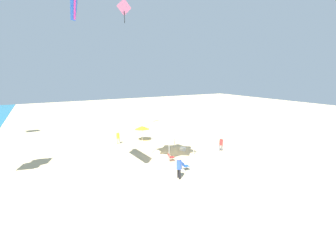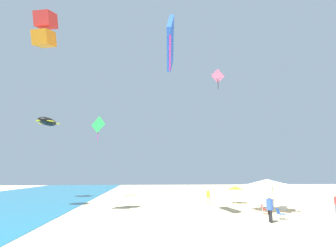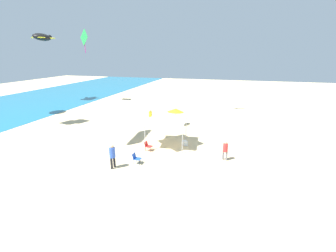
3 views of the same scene
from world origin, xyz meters
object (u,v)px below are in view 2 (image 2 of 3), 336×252
at_px(canopy_tent, 267,183).
at_px(person_near_umbrella, 270,206).
at_px(beach_umbrella, 235,188).
at_px(folding_chair_near_cooler, 264,209).
at_px(kite_turtle_black, 47,122).
at_px(folding_chair_left_of_tent, 280,213).
at_px(kite_diamond_green, 98,125).
at_px(kite_box_red, 45,29).
at_px(cooler_box, 283,208).
at_px(kite_diamond_pink, 218,77).
at_px(person_by_tent, 208,195).
at_px(kite_parafoil_blue, 170,46).

xyz_separation_m(canopy_tent, person_near_umbrella, (-5.58, 2.61, -1.49)).
relative_size(beach_umbrella, folding_chair_near_cooler, 2.53).
distance_m(folding_chair_near_cooler, kite_turtle_black, 31.08).
height_order(folding_chair_left_of_tent, kite_diamond_green, kite_diamond_green).
bearing_deg(kite_box_red, beach_umbrella, -141.98).
height_order(folding_chair_left_of_tent, kite_box_red, kite_box_red).
xyz_separation_m(cooler_box, kite_diamond_green, (15.32, 20.32, 10.52)).
distance_m(kite_turtle_black, kite_diamond_green, 7.19).
bearing_deg(kite_diamond_pink, cooler_box, 105.56).
height_order(person_by_tent, kite_turtle_black, kite_turtle_black).
height_order(canopy_tent, person_near_umbrella, canopy_tent).
bearing_deg(folding_chair_near_cooler, cooler_box, -45.13).
bearing_deg(folding_chair_left_of_tent, kite_diamond_pink, 1.62).
height_order(kite_diamond_pink, kite_parafoil_blue, kite_diamond_pink).
height_order(person_near_umbrella, kite_diamond_green, kite_diamond_green).
relative_size(kite_box_red, kite_diamond_green, 0.91).
bearing_deg(beach_umbrella, folding_chair_left_of_tent, 177.67).
xyz_separation_m(folding_chair_near_cooler, person_near_umbrella, (-3.82, 1.36, 0.65)).
height_order(folding_chair_left_of_tent, kite_diamond_pink, kite_diamond_pink).
distance_m(beach_umbrella, person_near_umbrella, 12.33).
distance_m(folding_chair_near_cooler, person_near_umbrella, 4.10).
bearing_deg(cooler_box, kite_parafoil_blue, 112.02).
bearing_deg(person_near_umbrella, folding_chair_near_cooler, 168.79).
distance_m(folding_chair_left_of_tent, kite_box_red, 25.06).
relative_size(canopy_tent, kite_diamond_pink, 1.24).
bearing_deg(kite_diamond_green, kite_turtle_black, -130.54).
xyz_separation_m(person_by_tent, kite_diamond_green, (8.99, 14.58, 9.76)).
xyz_separation_m(canopy_tent, kite_diamond_pink, (10.83, 1.15, 14.72)).
bearing_deg(kite_diamond_green, folding_chair_near_cooler, -6.86).
bearing_deg(kite_parafoil_blue, person_near_umbrella, -95.44).
height_order(canopy_tent, kite_turtle_black, kite_turtle_black).
bearing_deg(cooler_box, kite_diamond_green, 52.98).
bearing_deg(kite_box_red, kite_turtle_black, -58.68).
bearing_deg(cooler_box, folding_chair_near_cooler, 126.60).
relative_size(person_near_umbrella, kite_turtle_black, 0.50).
relative_size(canopy_tent, kite_turtle_black, 0.99).
bearing_deg(kite_turtle_black, cooler_box, -117.45).
bearing_deg(kite_parafoil_blue, cooler_box, -62.31).
xyz_separation_m(person_near_umbrella, kite_diamond_green, (21.30, 16.05, 9.60)).
xyz_separation_m(cooler_box, kite_diamond_pink, (10.44, 2.81, 17.13)).
bearing_deg(kite_box_red, kite_parafoil_blue, -176.28).
relative_size(person_by_tent, kite_parafoil_blue, 0.32).
distance_m(person_by_tent, kite_diamond_pink, 17.13).
bearing_deg(kite_diamond_pink, beach_umbrella, 95.38).
height_order(person_by_tent, kite_diamond_green, kite_diamond_green).
bearing_deg(kite_turtle_black, person_near_umbrella, -131.23).
distance_m(canopy_tent, person_near_umbrella, 6.34).
height_order(canopy_tent, beach_umbrella, canopy_tent).
bearing_deg(canopy_tent, folding_chair_near_cooler, 144.81).
bearing_deg(beach_umbrella, kite_turtle_black, 72.77).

